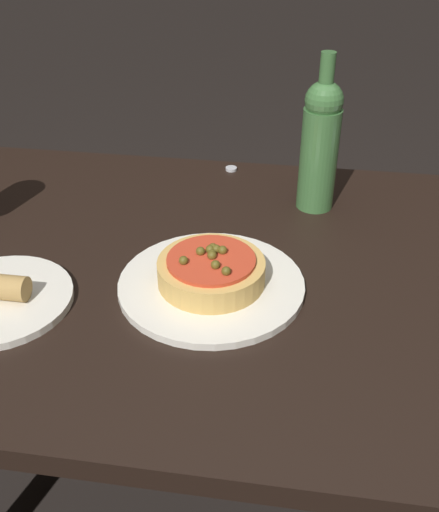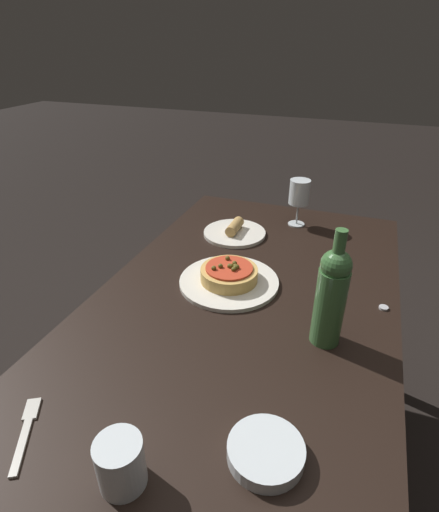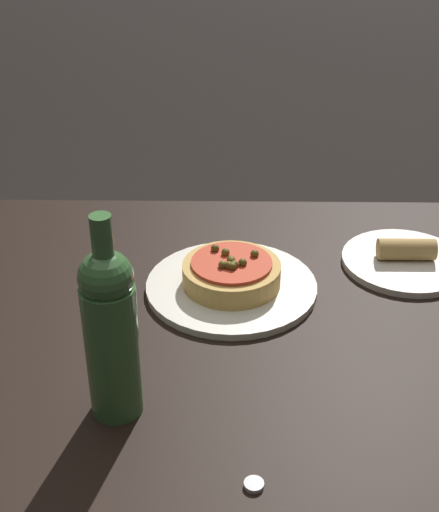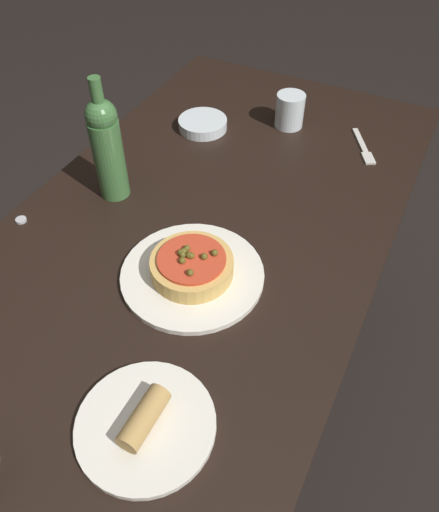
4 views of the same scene
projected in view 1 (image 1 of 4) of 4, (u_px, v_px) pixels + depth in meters
The scene contains 5 objects.
dining_table at pixel (292, 317), 1.01m from camera, with size 1.51×0.80×0.76m.
dinner_plate at pixel (213, 285), 0.92m from camera, with size 0.29×0.29×0.01m.
pizza at pixel (212, 270), 0.90m from camera, with size 0.16×0.16×0.05m.
wine_bottle at pixel (321, 143), 1.07m from camera, with size 0.07×0.07×0.29m.
bottle_cap at pixel (232, 169), 1.27m from camera, with size 0.02×0.02×0.01m.
Camera 1 is at (-0.00, -0.79, 1.31)m, focal length 42.00 mm.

